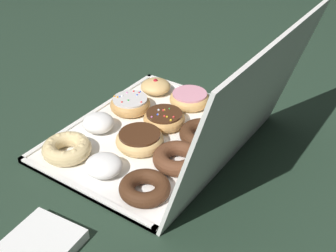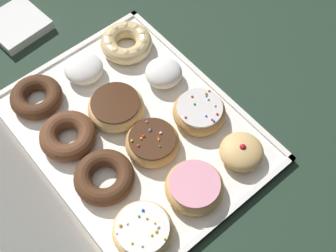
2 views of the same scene
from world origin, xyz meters
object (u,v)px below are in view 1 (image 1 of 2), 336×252
Objects in this scene: napkin_stack at (42,244)px; jelly_filled_donut_0 at (156,86)px; powdered_filled_donut_2 at (98,123)px; pink_frosted_donut_4 at (189,99)px; cruller_donut_3 at (67,148)px; chocolate_frosted_donut_6 at (140,140)px; sprinkle_donut_1 at (130,104)px; chocolate_cake_ring_donut_10 at (177,158)px; chocolate_cake_ring_donut_11 at (145,188)px; powdered_filled_donut_7 at (104,166)px; donut_box at (152,136)px; sprinkle_donut_5 at (164,119)px; chocolate_cake_ring_donut_9 at (203,134)px; sprinkle_donut_8 at (230,112)px.

jelly_filled_donut_0 is at bearing -164.76° from napkin_stack.
powdered_filled_donut_2 is 0.72× the size of pink_frosted_donut_4.
chocolate_frosted_donut_6 is (-0.13, 0.12, 0.00)m from cruller_donut_3.
sprinkle_donut_1 is 0.27m from chocolate_cake_ring_donut_10.
chocolate_cake_ring_donut_11 is (0.12, -0.00, -0.00)m from chocolate_cake_ring_donut_10.
powdered_filled_donut_7 is at bearing 0.35° from pink_frosted_donut_4.
jelly_filled_donut_0 reaches higher than chocolate_cake_ring_donut_10.
donut_box is 0.06m from sprinkle_donut_5.
powdered_filled_donut_7 is 0.23m from napkin_stack.
chocolate_cake_ring_donut_9 is (0.13, 0.12, -0.00)m from pink_frosted_donut_4.
sprinkle_donut_5 is at bearing -154.00° from chocolate_cake_ring_donut_11.
chocolate_cake_ring_donut_9 is at bearing 61.35° from jelly_filled_donut_0.
chocolate_cake_ring_donut_10 is at bearing 86.24° from chocolate_frosted_donut_6.
chocolate_cake_ring_donut_10 is (0.25, 0.24, -0.00)m from jelly_filled_donut_0.
chocolate_cake_ring_donut_10 is at bearing 62.08° from donut_box.
sprinkle_donut_1 and powdered_filled_donut_7 have the same top height.
sprinkle_donut_5 is 0.47m from napkin_stack.
powdered_filled_donut_2 is at bearing -3.10° from sprinkle_donut_1.
donut_box is at bearing 0.28° from pink_frosted_donut_4.
sprinkle_donut_5 is at bearing -90.54° from chocolate_cake_ring_donut_9.
cruller_donut_3 reaches higher than chocolate_cake_ring_donut_10.
napkin_stack is (0.35, 0.17, -0.02)m from powdered_filled_donut_2.
sprinkle_donut_5 reaches higher than cruller_donut_3.
jelly_filled_donut_0 reaches higher than napkin_stack.
sprinkle_donut_8 is (-0.37, 0.25, -0.00)m from cruller_donut_3.
cruller_donut_3 is 0.24m from chocolate_cake_ring_donut_11.
sprinkle_donut_5 is at bearing 43.01° from jelly_filled_donut_0.
chocolate_cake_ring_donut_11 is (0.13, 0.25, -0.01)m from powdered_filled_donut_2.
pink_frosted_donut_4 reaches higher than donut_box.
chocolate_cake_ring_donut_9 is (0.13, 0.24, -0.00)m from jelly_filled_donut_0.
sprinkle_donut_1 is at bearing -91.99° from chocolate_cake_ring_donut_9.
sprinkle_donut_8 is (-0.19, 0.13, 0.02)m from donut_box.
powdered_filled_donut_2 reaches higher than pink_frosted_donut_4.
powdered_filled_donut_7 is 0.77× the size of chocolate_cake_ring_donut_11.
donut_box is at bearing 61.74° from sprinkle_donut_1.
sprinkle_donut_1 reaches higher than sprinkle_donut_5.
cruller_donut_3 is 0.34m from chocolate_cake_ring_donut_9.
chocolate_frosted_donut_6 is at bearing 91.31° from powdered_filled_donut_2.
powdered_filled_donut_7 is at bearing 45.94° from powdered_filled_donut_2.
napkin_stack is (0.35, -0.08, -0.02)m from chocolate_cake_ring_donut_10.
cruller_donut_3 is (0.37, 0.00, 0.00)m from jelly_filled_donut_0.
chocolate_cake_ring_donut_11 is at bearing 32.69° from jelly_filled_donut_0.
sprinkle_donut_1 is 0.88× the size of napkin_stack.
powdered_filled_donut_7 reaches higher than chocolate_cake_ring_donut_10.
powdered_filled_donut_2 is 0.25m from chocolate_cake_ring_donut_10.
chocolate_cake_ring_donut_9 is at bearing 135.33° from cruller_donut_3.
chocolate_cake_ring_donut_10 is 1.04× the size of chocolate_cake_ring_donut_11.
jelly_filled_donut_0 is 0.79× the size of chocolate_cake_ring_donut_11.
pink_frosted_donut_4 is 0.98× the size of chocolate_cake_ring_donut_10.
sprinkle_donut_1 is 0.94× the size of cruller_donut_3.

